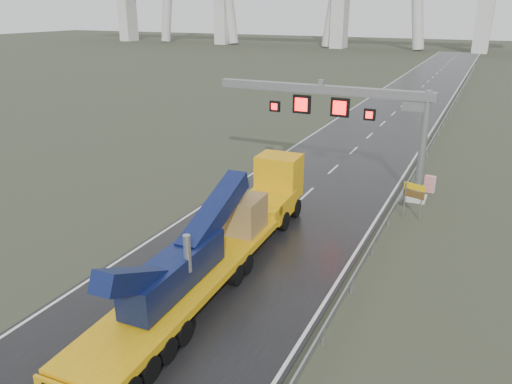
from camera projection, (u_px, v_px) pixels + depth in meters
The scene contains 7 objects.
ground at pixel (173, 318), 20.41m from camera, with size 400.00×400.00×0.00m, color #353A28.
road at pixel (383, 124), 54.24m from camera, with size 11.00×200.00×0.02m, color black.
guardrail at pixel (429, 146), 43.08m from camera, with size 0.20×140.00×1.40m, color gray, non-canonical shape.
sign_gantry at pixel (351, 110), 32.82m from camera, with size 14.90×1.20×7.42m.
heavy_haul_truck at pixel (230, 229), 24.46m from camera, with size 3.49×19.05×4.45m.
exit_sign_pair at pixel (414, 194), 29.45m from camera, with size 1.28×0.45×2.27m.
striped_barrier at pixel (430, 184), 34.13m from camera, with size 0.68×0.37×1.16m, color red.
Camera 1 is at (10.53, -14.16, 11.99)m, focal length 35.00 mm.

